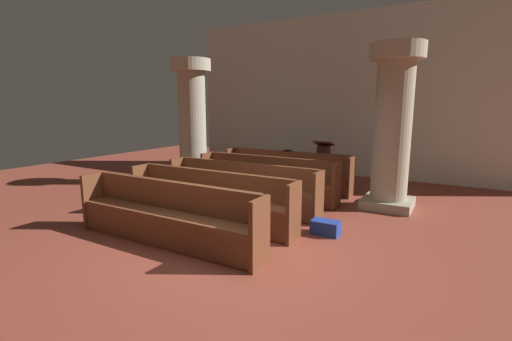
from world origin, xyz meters
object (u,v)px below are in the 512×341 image
object	(u,v)px
pillar_far_side	(192,120)
kneeler_box_blue	(326,228)
pew_row_2	(241,185)
pew_row_4	(166,211)
lectern	(323,165)
pew_row_3	(209,196)
pillar_aisle_side	(393,125)
pew_row_1	(266,176)
hymn_book	(288,150)
pew_row_0	(286,169)

from	to	relation	value
pillar_far_side	kneeler_box_blue	world-z (taller)	pillar_far_side
pew_row_2	pew_row_4	world-z (taller)	same
pew_row_2	lectern	size ratio (longest dim) A/B	2.96
pew_row_3	pillar_aisle_side	xyz separation A→B (m)	(2.44, 2.58, 1.15)
pew_row_4	kneeler_box_blue	size ratio (longest dim) A/B	7.45
pew_row_4	lectern	xyz separation A→B (m)	(0.47, 5.31, -0.03)
pew_row_1	kneeler_box_blue	xyz separation A→B (m)	(1.89, -1.51, -0.37)
pillar_aisle_side	pillar_far_side	world-z (taller)	same
pew_row_3	pillar_aisle_side	size ratio (longest dim) A/B	1.03
pillar_aisle_side	hymn_book	size ratio (longest dim) A/B	16.29
kneeler_box_blue	pew_row_3	bearing A→B (deg)	-164.83
pew_row_3	kneeler_box_blue	bearing A→B (deg)	15.17
lectern	hymn_book	world-z (taller)	lectern
pew_row_1	pew_row_4	bearing A→B (deg)	-90.00
lectern	kneeler_box_blue	world-z (taller)	lectern
hymn_book	pew_row_1	bearing A→B (deg)	-87.30
hymn_book	pew_row_2	bearing A→B (deg)	-88.53
pew_row_4	pillar_aisle_side	xyz separation A→B (m)	(2.44, 3.59, 1.15)
pew_row_0	pew_row_1	xyz separation A→B (m)	(0.00, -1.01, 0.00)
pew_row_0	pew_row_3	size ratio (longest dim) A/B	1.00
pew_row_1	pew_row_4	distance (m)	3.03
pew_row_4	kneeler_box_blue	world-z (taller)	pew_row_4
pew_row_1	pillar_far_side	xyz separation A→B (m)	(-2.39, 0.45, 1.15)
pillar_far_side	pillar_aisle_side	bearing A→B (deg)	1.40
pew_row_1	pew_row_4	world-z (taller)	same
pew_row_2	lectern	bearing A→B (deg)	81.81
pew_row_2	pew_row_4	bearing A→B (deg)	-90.00
pew_row_2	kneeler_box_blue	world-z (taller)	pew_row_2
pew_row_3	pillar_aisle_side	distance (m)	3.73
pew_row_2	kneeler_box_blue	xyz separation A→B (m)	(1.89, -0.50, -0.37)
lectern	pillar_aisle_side	bearing A→B (deg)	-41.14
pew_row_1	hymn_book	bearing A→B (deg)	92.70
pew_row_3	hymn_book	world-z (taller)	hymn_book
pew_row_3	hymn_book	xyz separation A→B (m)	(-0.06, 3.22, 0.43)
pillar_far_side	hymn_book	bearing A→B (deg)	17.97
pillar_far_side	pew_row_4	bearing A→B (deg)	-55.52
pillar_far_side	lectern	bearing A→B (deg)	32.66
pew_row_2	lectern	distance (m)	3.32
pew_row_0	lectern	world-z (taller)	lectern
pew_row_4	pew_row_3	bearing A→B (deg)	90.00
lectern	kneeler_box_blue	distance (m)	4.06
pew_row_1	pew_row_2	world-z (taller)	same
pew_row_1	pillar_far_side	size ratio (longest dim) A/B	1.03
pew_row_3	lectern	xyz separation A→B (m)	(0.47, 4.30, -0.03)
pew_row_0	pillar_far_side	world-z (taller)	pillar_far_side
pew_row_0	pew_row_1	bearing A→B (deg)	-90.00
pew_row_2	pew_row_3	bearing A→B (deg)	-90.00
pillar_aisle_side	kneeler_box_blue	size ratio (longest dim) A/B	7.26
pillar_aisle_side	pillar_far_side	bearing A→B (deg)	-178.60
pew_row_1	pew_row_3	distance (m)	2.02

